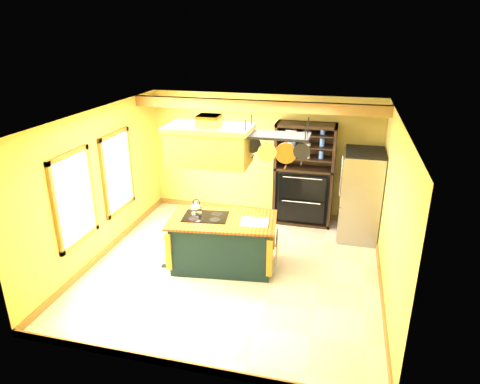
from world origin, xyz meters
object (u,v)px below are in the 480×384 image
at_px(range_hood, 209,143).
at_px(refrigerator, 360,197).
at_px(hutch, 304,185).
at_px(kitchen_island, 223,242).
at_px(pot_rack, 277,141).

xyz_separation_m(range_hood, refrigerator, (2.52, 1.77, -1.38)).
relative_size(refrigerator, hutch, 0.81).
height_order(range_hood, hutch, range_hood).
xyz_separation_m(kitchen_island, refrigerator, (2.32, 1.77, 0.39)).
bearing_deg(refrigerator, range_hood, -144.92).
relative_size(kitchen_island, hutch, 0.89).
distance_m(refrigerator, hutch, 1.25).
relative_size(range_hood, refrigerator, 0.79).
bearing_deg(kitchen_island, pot_rack, -6.95).
xyz_separation_m(kitchen_island, pot_rack, (0.91, 0.00, 1.87)).
distance_m(kitchen_island, range_hood, 1.78).
distance_m(range_hood, hutch, 2.96).
relative_size(pot_rack, refrigerator, 0.60).
bearing_deg(pot_rack, hutch, 83.64).
height_order(kitchen_island, refrigerator, refrigerator).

